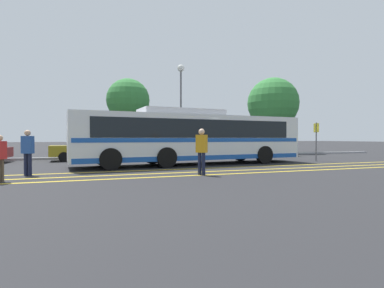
{
  "coord_description": "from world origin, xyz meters",
  "views": [
    {
      "loc": [
        -5.2,
        -15.43,
        1.44
      ],
      "look_at": [
        0.22,
        -0.0,
        1.12
      ],
      "focal_mm": 28.0,
      "sensor_mm": 36.0,
      "label": 1
    }
  ],
  "objects_px": {
    "parked_car_1": "(87,148)",
    "pedestrian_2": "(202,148)",
    "bus_stop_sign": "(316,137)",
    "street_lamp": "(181,88)",
    "parked_car_3": "(266,147)",
    "pedestrian_0": "(28,150)",
    "transit_bus": "(192,137)",
    "parked_car_2": "(185,147)",
    "tree_0": "(273,103)",
    "pedestrian_1": "(0,156)",
    "tree_1": "(128,100)"
  },
  "relations": [
    {
      "from": "parked_car_1",
      "to": "pedestrian_2",
      "type": "bearing_deg",
      "value": 22.49
    },
    {
      "from": "bus_stop_sign",
      "to": "street_lamp",
      "type": "xyz_separation_m",
      "value": [
        -6.51,
        7.52,
        3.86
      ]
    },
    {
      "from": "parked_car_3",
      "to": "pedestrian_2",
      "type": "distance_m",
      "value": 13.25
    },
    {
      "from": "pedestrian_0",
      "to": "pedestrian_2",
      "type": "height_order",
      "value": "pedestrian_2"
    },
    {
      "from": "transit_bus",
      "to": "parked_car_2",
      "type": "bearing_deg",
      "value": 161.51
    },
    {
      "from": "parked_car_1",
      "to": "pedestrian_0",
      "type": "xyz_separation_m",
      "value": [
        -2.14,
        -7.55,
        0.23
      ]
    },
    {
      "from": "parked_car_3",
      "to": "parked_car_1",
      "type": "bearing_deg",
      "value": 92.15
    },
    {
      "from": "parked_car_1",
      "to": "tree_0",
      "type": "relative_size",
      "value": 0.61
    },
    {
      "from": "parked_car_2",
      "to": "pedestrian_2",
      "type": "distance_m",
      "value": 9.6
    },
    {
      "from": "transit_bus",
      "to": "pedestrian_1",
      "type": "distance_m",
      "value": 9.12
    },
    {
      "from": "pedestrian_0",
      "to": "pedestrian_2",
      "type": "bearing_deg",
      "value": -171.03
    },
    {
      "from": "street_lamp",
      "to": "tree_0",
      "type": "distance_m",
      "value": 10.76
    },
    {
      "from": "street_lamp",
      "to": "parked_car_2",
      "type": "bearing_deg",
      "value": -99.65
    },
    {
      "from": "pedestrian_0",
      "to": "tree_1",
      "type": "distance_m",
      "value": 14.46
    },
    {
      "from": "parked_car_1",
      "to": "bus_stop_sign",
      "type": "xyz_separation_m",
      "value": [
        13.51,
        -5.45,
        0.75
      ]
    },
    {
      "from": "transit_bus",
      "to": "parked_car_1",
      "type": "relative_size",
      "value": 2.92
    },
    {
      "from": "transit_bus",
      "to": "parked_car_1",
      "type": "height_order",
      "value": "transit_bus"
    },
    {
      "from": "parked_car_2",
      "to": "pedestrian_1",
      "type": "bearing_deg",
      "value": -47.24
    },
    {
      "from": "transit_bus",
      "to": "pedestrian_2",
      "type": "xyz_separation_m",
      "value": [
        -1.18,
        -4.55,
        -0.49
      ]
    },
    {
      "from": "parked_car_1",
      "to": "parked_car_3",
      "type": "distance_m",
      "value": 13.44
    },
    {
      "from": "bus_stop_sign",
      "to": "tree_1",
      "type": "xyz_separation_m",
      "value": [
        -10.19,
        10.77,
        3.13
      ]
    },
    {
      "from": "transit_bus",
      "to": "parked_car_1",
      "type": "distance_m",
      "value": 7.44
    },
    {
      "from": "parked_car_1",
      "to": "parked_car_3",
      "type": "bearing_deg",
      "value": 88.38
    },
    {
      "from": "parked_car_2",
      "to": "pedestrian_1",
      "type": "distance_m",
      "value": 12.86
    },
    {
      "from": "street_lamp",
      "to": "tree_0",
      "type": "relative_size",
      "value": 0.98
    },
    {
      "from": "pedestrian_1",
      "to": "bus_stop_sign",
      "type": "distance_m",
      "value": 16.63
    },
    {
      "from": "pedestrian_1",
      "to": "parked_car_3",
      "type": "bearing_deg",
      "value": 142.25
    },
    {
      "from": "pedestrian_1",
      "to": "street_lamp",
      "type": "distance_m",
      "value": 15.53
    },
    {
      "from": "parked_car_3",
      "to": "pedestrian_0",
      "type": "xyz_separation_m",
      "value": [
        -15.58,
        -7.48,
        0.26
      ]
    },
    {
      "from": "pedestrian_0",
      "to": "street_lamp",
      "type": "xyz_separation_m",
      "value": [
        9.15,
        9.63,
        4.38
      ]
    },
    {
      "from": "parked_car_1",
      "to": "parked_car_3",
      "type": "height_order",
      "value": "parked_car_1"
    },
    {
      "from": "parked_car_2",
      "to": "tree_0",
      "type": "bearing_deg",
      "value": 114.37
    },
    {
      "from": "pedestrian_2",
      "to": "street_lamp",
      "type": "bearing_deg",
      "value": 125.82
    },
    {
      "from": "parked_car_3",
      "to": "pedestrian_2",
      "type": "bearing_deg",
      "value": 138.44
    },
    {
      "from": "pedestrian_1",
      "to": "parked_car_1",
      "type": "bearing_deg",
      "value": -173.51
    },
    {
      "from": "pedestrian_1",
      "to": "tree_1",
      "type": "distance_m",
      "value": 16.17
    },
    {
      "from": "parked_car_3",
      "to": "tree_0",
      "type": "xyz_separation_m",
      "value": [
        3.95,
        4.9,
        4.14
      ]
    },
    {
      "from": "parked_car_3",
      "to": "parked_car_2",
      "type": "bearing_deg",
      "value": 94.36
    },
    {
      "from": "bus_stop_sign",
      "to": "transit_bus",
      "type": "bearing_deg",
      "value": -97.26
    },
    {
      "from": "parked_car_2",
      "to": "parked_car_3",
      "type": "xyz_separation_m",
      "value": [
        6.84,
        0.22,
        -0.05
      ]
    },
    {
      "from": "tree_1",
      "to": "parked_car_3",
      "type": "bearing_deg",
      "value": -28.1
    },
    {
      "from": "parked_car_3",
      "to": "pedestrian_2",
      "type": "relative_size",
      "value": 2.53
    },
    {
      "from": "parked_car_2",
      "to": "bus_stop_sign",
      "type": "bearing_deg",
      "value": 52.31
    },
    {
      "from": "parked_car_1",
      "to": "parked_car_2",
      "type": "bearing_deg",
      "value": 86.09
    },
    {
      "from": "tree_0",
      "to": "pedestrian_0",
      "type": "bearing_deg",
      "value": -147.64
    },
    {
      "from": "pedestrian_2",
      "to": "tree_1",
      "type": "relative_size",
      "value": 0.28
    },
    {
      "from": "parked_car_2",
      "to": "tree_1",
      "type": "height_order",
      "value": "tree_1"
    },
    {
      "from": "parked_car_1",
      "to": "tree_1",
      "type": "xyz_separation_m",
      "value": [
        3.32,
        5.33,
        3.88
      ]
    },
    {
      "from": "transit_bus",
      "to": "street_lamp",
      "type": "xyz_separation_m",
      "value": [
        1.59,
        7.13,
        3.85
      ]
    },
    {
      "from": "transit_bus",
      "to": "street_lamp",
      "type": "height_order",
      "value": "street_lamp"
    }
  ]
}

